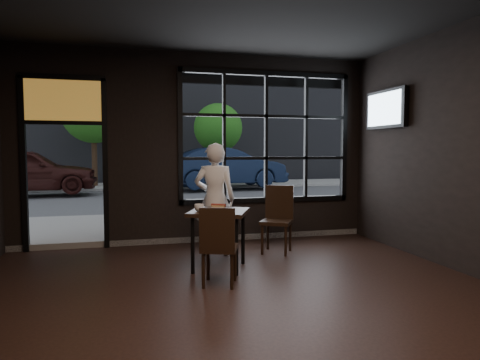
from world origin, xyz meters
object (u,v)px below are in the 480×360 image
object	(u,v)px
cafe_table	(219,239)
navy_car	(225,168)
chair_near	(219,245)
man	(215,199)

from	to	relation	value
cafe_table	navy_car	world-z (taller)	navy_car
chair_near	man	xyz separation A→B (m)	(0.22, 1.44, 0.37)
chair_near	navy_car	bearing A→B (deg)	-82.78
man	chair_near	bearing A→B (deg)	95.51
cafe_table	navy_car	size ratio (longest dim) A/B	0.16
cafe_table	man	distance (m)	0.89
cafe_table	chair_near	distance (m)	0.69
cafe_table	chair_near	size ratio (longest dim) A/B	0.84
cafe_table	man	bearing A→B (deg)	106.15
chair_near	man	bearing A→B (deg)	-78.97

